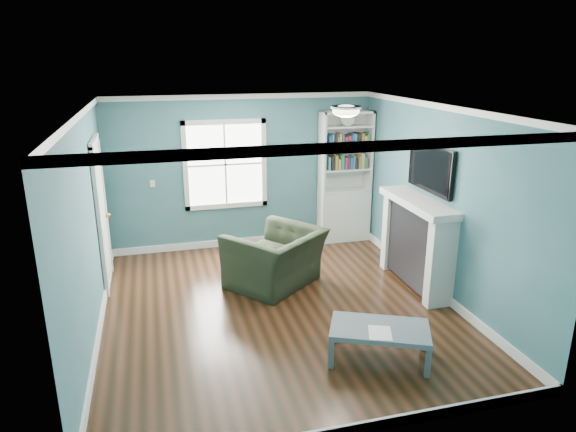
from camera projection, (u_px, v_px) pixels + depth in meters
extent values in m
plane|color=black|center=(279.00, 308.00, 6.80)|extent=(5.00, 5.00, 0.00)
plane|color=#2E656A|center=(243.00, 172.00, 8.71)|extent=(4.50, 0.00, 4.50)
plane|color=#2E656A|center=(352.00, 304.00, 4.10)|extent=(4.50, 0.00, 4.50)
plane|color=#2E656A|center=(87.00, 229.00, 5.86)|extent=(0.00, 5.00, 5.00)
plane|color=#2E656A|center=(439.00, 202.00, 6.96)|extent=(0.00, 5.00, 5.00)
plane|color=white|center=(277.00, 109.00, 6.02)|extent=(5.00, 5.00, 0.00)
cube|color=white|center=(245.00, 241.00, 9.07)|extent=(4.50, 0.03, 0.12)
cube|color=white|center=(346.00, 431.00, 4.49)|extent=(4.50, 0.03, 0.12)
cube|color=white|center=(100.00, 326.00, 6.23)|extent=(0.03, 5.00, 0.12)
cube|color=white|center=(430.00, 285.00, 7.33)|extent=(0.03, 5.00, 0.12)
cube|color=white|center=(241.00, 96.00, 8.32)|extent=(4.50, 0.04, 0.08)
cube|color=white|center=(358.00, 147.00, 3.74)|extent=(4.50, 0.04, 0.08)
cube|color=white|center=(75.00, 118.00, 5.49)|extent=(0.04, 5.00, 0.08)
cube|color=white|center=(446.00, 107.00, 6.58)|extent=(0.04, 5.00, 0.08)
cube|color=white|center=(225.00, 165.00, 8.59)|extent=(1.24, 0.01, 1.34)
cube|color=white|center=(185.00, 167.00, 8.42)|extent=(0.08, 0.06, 1.50)
cube|color=white|center=(264.00, 163.00, 8.74)|extent=(0.08, 0.06, 1.50)
cube|color=white|center=(227.00, 205.00, 8.79)|extent=(1.40, 0.06, 0.08)
cube|color=white|center=(224.00, 122.00, 8.36)|extent=(1.40, 0.06, 0.08)
cube|color=white|center=(225.00, 165.00, 8.58)|extent=(1.24, 0.03, 0.03)
cube|color=white|center=(225.00, 165.00, 8.58)|extent=(0.03, 0.03, 1.34)
cube|color=silver|center=(343.00, 215.00, 9.21)|extent=(0.90, 0.35, 0.90)
cube|color=silver|center=(322.00, 153.00, 8.76)|extent=(0.04, 0.35, 1.40)
cube|color=silver|center=(369.00, 151.00, 8.97)|extent=(0.04, 0.35, 1.40)
cube|color=silver|center=(342.00, 150.00, 9.02)|extent=(0.90, 0.02, 1.40)
cube|color=silver|center=(347.00, 112.00, 8.66)|extent=(0.90, 0.35, 0.04)
cube|color=silver|center=(344.00, 190.00, 9.07)|extent=(0.84, 0.33, 0.03)
cube|color=silver|center=(345.00, 169.00, 8.96)|extent=(0.84, 0.33, 0.03)
cube|color=silver|center=(346.00, 147.00, 8.84)|extent=(0.84, 0.33, 0.03)
cube|color=silver|center=(347.00, 126.00, 8.74)|extent=(0.84, 0.33, 0.03)
cube|color=teal|center=(346.00, 162.00, 8.90)|extent=(0.70, 0.25, 0.22)
cube|color=black|center=(346.00, 140.00, 8.79)|extent=(0.70, 0.25, 0.22)
cylinder|color=beige|center=(348.00, 118.00, 8.65)|extent=(0.26, 0.06, 0.26)
cube|color=black|center=(417.00, 246.00, 7.31)|extent=(0.30, 1.20, 1.10)
cube|color=black|center=(415.00, 259.00, 7.37)|extent=(0.22, 0.65, 0.70)
cube|color=silver|center=(441.00, 264.00, 6.69)|extent=(0.36, 0.16, 1.20)
cube|color=silver|center=(395.00, 231.00, 7.93)|extent=(0.36, 0.16, 1.20)
cube|color=silver|center=(418.00, 202.00, 7.11)|extent=(0.44, 1.58, 0.10)
cube|color=black|center=(431.00, 168.00, 7.00)|extent=(0.06, 1.10, 0.65)
cube|color=silver|center=(102.00, 216.00, 7.24)|extent=(0.04, 0.80, 2.05)
cube|color=white|center=(100.00, 226.00, 6.83)|extent=(0.05, 0.08, 2.13)
cube|color=white|center=(105.00, 208.00, 7.66)|extent=(0.05, 0.08, 2.13)
cube|color=white|center=(94.00, 141.00, 6.92)|extent=(0.05, 0.98, 0.08)
sphere|color=#BF8C3F|center=(108.00, 215.00, 7.55)|extent=(0.07, 0.07, 0.07)
ellipsoid|color=white|center=(346.00, 111.00, 6.35)|extent=(0.34, 0.34, 0.15)
cylinder|color=white|center=(346.00, 107.00, 6.34)|extent=(0.38, 0.38, 0.03)
cube|color=white|center=(153.00, 184.00, 8.36)|extent=(0.08, 0.01, 0.12)
imported|color=black|center=(275.00, 249.00, 7.34)|extent=(1.48, 1.41, 1.09)
cube|color=#4F595F|center=(331.00, 354.00, 5.46)|extent=(0.08, 0.08, 0.33)
cube|color=#4F595F|center=(428.00, 363.00, 5.29)|extent=(0.08, 0.08, 0.33)
cube|color=#4F595F|center=(335.00, 329.00, 5.95)|extent=(0.08, 0.08, 0.33)
cube|color=#4F595F|center=(424.00, 337.00, 5.78)|extent=(0.08, 0.08, 0.33)
cube|color=slate|center=(380.00, 330.00, 5.56)|extent=(1.20, 0.97, 0.06)
cube|color=white|center=(380.00, 333.00, 5.44)|extent=(0.33, 0.37, 0.00)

